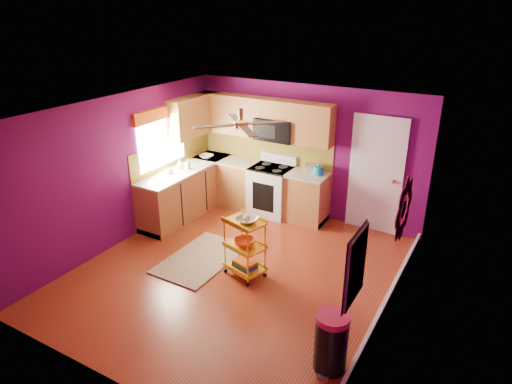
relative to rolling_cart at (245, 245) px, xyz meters
The scene contains 18 objects.
ground 0.55m from the rolling_cart, behind, with size 5.00×5.00×0.00m, color maroon.
room_envelope 1.12m from the rolling_cart, behind, with size 4.54×5.04×2.52m.
lower_cabinets 2.35m from the rolling_cart, 129.88° to the left, with size 2.81×2.31×0.94m.
electric_range 2.27m from the rolling_cart, 108.17° to the left, with size 0.76×0.66×1.13m.
upper_cabinetry 2.87m from the rolling_cart, 123.00° to the left, with size 2.80×2.30×1.26m.
left_window 2.86m from the rolling_cart, 156.50° to the left, with size 0.08×1.35×1.08m.
panel_door 2.77m from the rolling_cart, 64.02° to the left, with size 0.95×0.11×2.15m.
right_wall_art 2.29m from the rolling_cart, ahead, with size 0.04×2.74×1.04m.
ceiling_fan 1.78m from the rolling_cart, 130.70° to the left, with size 1.01×1.01×0.26m.
shag_rug 1.00m from the rolling_cart, behind, with size 0.94×1.53×0.02m, color #331E11.
rolling_cart is the anchor object (origin of this frame).
trash_can 2.15m from the rolling_cart, 32.61° to the right, with size 0.44×0.45×0.72m.
teal_kettle 2.29m from the rolling_cart, 84.50° to the left, with size 0.18×0.18×0.21m.
toaster 2.31m from the rolling_cart, 88.18° to the left, with size 0.22×0.15×0.18m, color beige.
soap_bottle_a 2.46m from the rolling_cart, 147.46° to the left, with size 0.09×0.09×0.19m, color #EA3F72.
soap_bottle_b 2.58m from the rolling_cart, 149.84° to the left, with size 0.13×0.13×0.17m, color white.
counter_dish 2.95m from the rolling_cart, 136.37° to the left, with size 0.26×0.26×0.06m, color white.
counter_cup 2.42m from the rolling_cart, 156.67° to the left, with size 0.13×0.13×0.11m, color white.
Camera 1 is at (3.23, -5.03, 3.84)m, focal length 32.00 mm.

